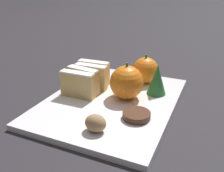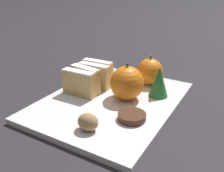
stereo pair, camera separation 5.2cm
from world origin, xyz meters
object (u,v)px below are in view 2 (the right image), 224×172
orange_far (150,72)px  chocolate_cookie (132,116)px  orange_near (127,83)px  walnut (88,122)px

orange_far → chocolate_cookie: 0.18m
orange_near → orange_far: bearing=83.5°
orange_far → chocolate_cookie: (0.04, -0.17, -0.03)m
orange_near → orange_far: 0.10m
orange_far → walnut: orange_far is taller
orange_near → chocolate_cookie: size_ratio=1.54×
walnut → chocolate_cookie: walnut is taller
orange_near → orange_far: size_ratio=1.12×
orange_far → walnut: (-0.01, -0.24, -0.02)m
orange_far → walnut: 0.24m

